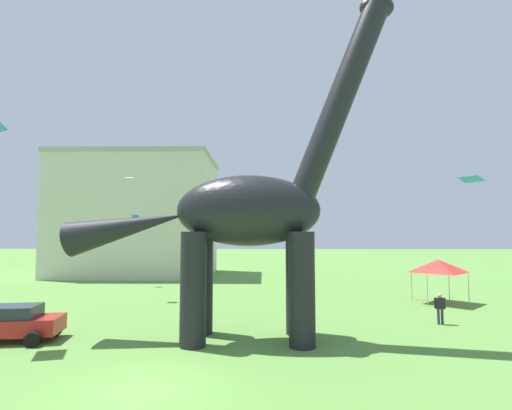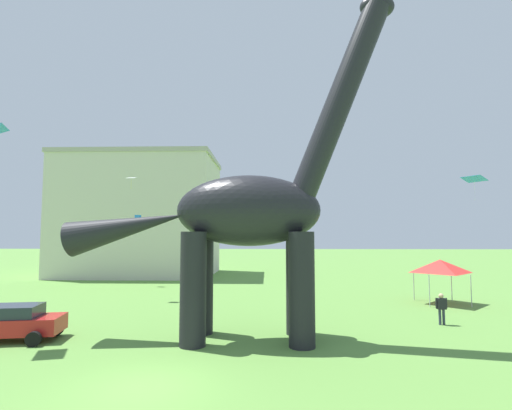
% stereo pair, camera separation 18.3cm
% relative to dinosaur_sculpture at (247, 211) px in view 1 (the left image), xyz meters
% --- Properties ---
extents(ground_plane, '(240.00, 240.00, 0.00)m').
position_rel_dinosaur_sculpture_xyz_m(ground_plane, '(-2.90, -5.51, -5.81)').
color(ground_plane, '#5B8E3D').
extents(dinosaur_sculpture, '(15.36, 3.25, 16.06)m').
position_rel_dinosaur_sculpture_xyz_m(dinosaur_sculpture, '(0.00, 0.00, 0.00)').
color(dinosaur_sculpture, black).
rests_on(dinosaur_sculpture, ground_plane).
extents(parked_sedan_left, '(4.44, 2.45, 1.55)m').
position_rel_dinosaur_sculpture_xyz_m(parked_sedan_left, '(-10.48, -0.44, -5.00)').
color(parked_sedan_left, red).
rests_on(parked_sedan_left, ground_plane).
extents(person_vendor_side, '(0.61, 0.27, 1.62)m').
position_rel_dinosaur_sculpture_xyz_m(person_vendor_side, '(10.08, 3.20, -4.83)').
color(person_vendor_side, '#2D3347').
rests_on(person_vendor_side, ground_plane).
extents(festival_canopy_tent, '(3.15, 3.15, 3.00)m').
position_rel_dinosaur_sculpture_xyz_m(festival_canopy_tent, '(12.90, 9.61, -3.26)').
color(festival_canopy_tent, '#B2B2B7').
rests_on(festival_canopy_tent, ground_plane).
extents(kite_mid_right, '(0.77, 0.60, 0.90)m').
position_rel_dinosaur_sculpture_xyz_m(kite_mid_right, '(-9.38, 11.04, 3.21)').
color(kite_mid_right, white).
extents(kite_mid_left, '(0.53, 0.53, 0.63)m').
position_rel_dinosaur_sculpture_xyz_m(kite_mid_left, '(-11.34, 18.52, 0.47)').
color(kite_mid_left, '#287AE5').
extents(kite_near_high, '(1.76, 1.90, 1.95)m').
position_rel_dinosaur_sculpture_xyz_m(kite_near_high, '(16.36, 11.27, 3.05)').
color(kite_near_high, '#287AE5').
extents(background_building_block, '(17.76, 12.32, 14.07)m').
position_rel_dinosaur_sculpture_xyz_m(background_building_block, '(-14.24, 28.36, 1.24)').
color(background_building_block, beige).
rests_on(background_building_block, ground_plane).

